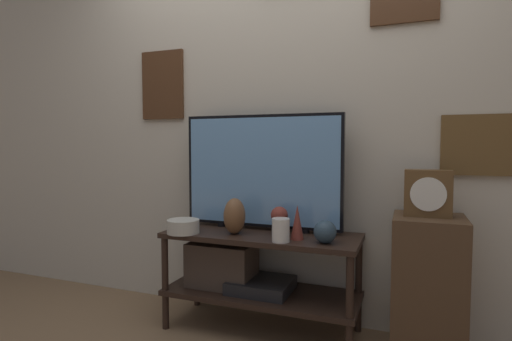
{
  "coord_description": "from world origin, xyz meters",
  "views": [
    {
      "loc": [
        0.81,
        -1.92,
        1.1
      ],
      "look_at": [
        -0.03,
        0.26,
        0.95
      ],
      "focal_mm": 28.0,
      "sensor_mm": 36.0,
      "label": 1
    }
  ],
  "objects_px": {
    "vase_slim_bronze": "(297,222)",
    "vase_wide_bowl": "(183,226)",
    "mantel_clock": "(428,193)",
    "vase_round_glass": "(325,232)",
    "candle_jar": "(281,230)",
    "television": "(262,171)",
    "vase_urn_stoneware": "(235,216)",
    "decorative_bust": "(279,219)"
  },
  "relations": [
    {
      "from": "vase_urn_stoneware",
      "to": "mantel_clock",
      "type": "bearing_deg",
      "value": 6.43
    },
    {
      "from": "vase_round_glass",
      "to": "mantel_clock",
      "type": "distance_m",
      "value": 0.56
    },
    {
      "from": "television",
      "to": "mantel_clock",
      "type": "height_order",
      "value": "television"
    },
    {
      "from": "decorative_bust",
      "to": "mantel_clock",
      "type": "bearing_deg",
      "value": 4.21
    },
    {
      "from": "vase_urn_stoneware",
      "to": "mantel_clock",
      "type": "xyz_separation_m",
      "value": [
        1.04,
        0.12,
        0.17
      ]
    },
    {
      "from": "candle_jar",
      "to": "decorative_bust",
      "type": "height_order",
      "value": "decorative_bust"
    },
    {
      "from": "vase_slim_bronze",
      "to": "candle_jar",
      "type": "xyz_separation_m",
      "value": [
        -0.07,
        -0.09,
        -0.03
      ]
    },
    {
      "from": "vase_wide_bowl",
      "to": "television",
      "type": "bearing_deg",
      "value": 33.05
    },
    {
      "from": "candle_jar",
      "to": "mantel_clock",
      "type": "xyz_separation_m",
      "value": [
        0.73,
        0.2,
        0.21
      ]
    },
    {
      "from": "television",
      "to": "mantel_clock",
      "type": "xyz_separation_m",
      "value": [
        0.93,
        -0.05,
        -0.09
      ]
    },
    {
      "from": "television",
      "to": "decorative_bust",
      "type": "height_order",
      "value": "television"
    },
    {
      "from": "vase_round_glass",
      "to": "vase_urn_stoneware",
      "type": "bearing_deg",
      "value": 176.71
    },
    {
      "from": "vase_round_glass",
      "to": "vase_slim_bronze",
      "type": "distance_m",
      "value": 0.17
    },
    {
      "from": "vase_slim_bronze",
      "to": "mantel_clock",
      "type": "height_order",
      "value": "mantel_clock"
    },
    {
      "from": "vase_slim_bronze",
      "to": "vase_wide_bowl",
      "type": "bearing_deg",
      "value": -172.39
    },
    {
      "from": "candle_jar",
      "to": "decorative_bust",
      "type": "relative_size",
      "value": 0.76
    },
    {
      "from": "television",
      "to": "vase_wide_bowl",
      "type": "height_order",
      "value": "television"
    },
    {
      "from": "vase_wide_bowl",
      "to": "mantel_clock",
      "type": "height_order",
      "value": "mantel_clock"
    },
    {
      "from": "television",
      "to": "vase_round_glass",
      "type": "bearing_deg",
      "value": -24.76
    },
    {
      "from": "television",
      "to": "vase_slim_bronze",
      "type": "relative_size",
      "value": 5.2
    },
    {
      "from": "vase_urn_stoneware",
      "to": "vase_wide_bowl",
      "type": "distance_m",
      "value": 0.31
    },
    {
      "from": "vase_round_glass",
      "to": "vase_wide_bowl",
      "type": "distance_m",
      "value": 0.83
    },
    {
      "from": "candle_jar",
      "to": "mantel_clock",
      "type": "bearing_deg",
      "value": 15.69
    },
    {
      "from": "vase_slim_bronze",
      "to": "mantel_clock",
      "type": "distance_m",
      "value": 0.69
    },
    {
      "from": "vase_urn_stoneware",
      "to": "decorative_bust",
      "type": "distance_m",
      "value": 0.26
    },
    {
      "from": "mantel_clock",
      "to": "vase_round_glass",
      "type": "bearing_deg",
      "value": -163.55
    },
    {
      "from": "television",
      "to": "vase_round_glass",
      "type": "xyz_separation_m",
      "value": [
        0.43,
        -0.2,
        -0.3
      ]
    },
    {
      "from": "candle_jar",
      "to": "vase_wide_bowl",
      "type": "bearing_deg",
      "value": -179.74
    },
    {
      "from": "vase_round_glass",
      "to": "vase_wide_bowl",
      "type": "height_order",
      "value": "vase_round_glass"
    },
    {
      "from": "vase_slim_bronze",
      "to": "mantel_clock",
      "type": "bearing_deg",
      "value": 10.11
    },
    {
      "from": "mantel_clock",
      "to": "television",
      "type": "bearing_deg",
      "value": 176.85
    },
    {
      "from": "television",
      "to": "candle_jar",
      "type": "relative_size",
      "value": 7.85
    },
    {
      "from": "television",
      "to": "vase_round_glass",
      "type": "distance_m",
      "value": 0.56
    },
    {
      "from": "vase_wide_bowl",
      "to": "decorative_bust",
      "type": "relative_size",
      "value": 1.14
    },
    {
      "from": "television",
      "to": "vase_urn_stoneware",
      "type": "xyz_separation_m",
      "value": [
        -0.11,
        -0.17,
        -0.26
      ]
    },
    {
      "from": "vase_slim_bronze",
      "to": "candle_jar",
      "type": "height_order",
      "value": "vase_slim_bronze"
    },
    {
      "from": "television",
      "to": "candle_jar",
      "type": "height_order",
      "value": "television"
    },
    {
      "from": "vase_urn_stoneware",
      "to": "decorative_bust",
      "type": "height_order",
      "value": "vase_urn_stoneware"
    },
    {
      "from": "candle_jar",
      "to": "decorative_bust",
      "type": "distance_m",
      "value": 0.16
    },
    {
      "from": "vase_urn_stoneware",
      "to": "decorative_bust",
      "type": "xyz_separation_m",
      "value": [
        0.26,
        0.06,
        -0.01
      ]
    },
    {
      "from": "mantel_clock",
      "to": "decorative_bust",
      "type": "bearing_deg",
      "value": -175.79
    },
    {
      "from": "vase_slim_bronze",
      "to": "mantel_clock",
      "type": "relative_size",
      "value": 0.8
    }
  ]
}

